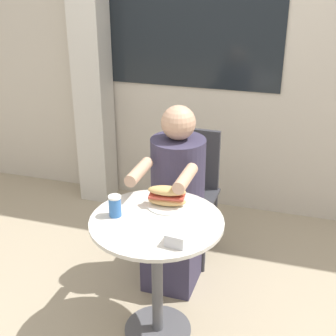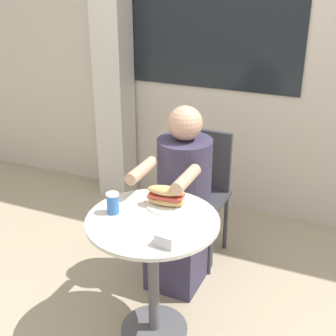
% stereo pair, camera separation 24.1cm
% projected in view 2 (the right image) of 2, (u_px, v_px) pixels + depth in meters
% --- Properties ---
extents(ground_plane, '(8.00, 8.00, 0.00)m').
position_uv_depth(ground_plane, '(154.00, 329.00, 2.63)').
color(ground_plane, tan).
extents(storefront_wall, '(8.00, 0.09, 2.80)m').
position_uv_depth(storefront_wall, '(244.00, 34.00, 3.39)').
color(storefront_wall, beige).
rests_on(storefront_wall, ground_plane).
extents(lattice_pillar, '(0.24, 0.24, 2.40)m').
position_uv_depth(lattice_pillar, '(113.00, 56.00, 3.68)').
color(lattice_pillar, beige).
rests_on(lattice_pillar, ground_plane).
extents(cafe_table, '(0.68, 0.68, 0.72)m').
position_uv_depth(cafe_table, '(153.00, 252.00, 2.41)').
color(cafe_table, beige).
rests_on(cafe_table, ground_plane).
extents(diner_chair, '(0.39, 0.39, 0.87)m').
position_uv_depth(diner_chair, '(201.00, 183.00, 3.15)').
color(diner_chair, '#333338').
rests_on(diner_chair, ground_plane).
extents(seated_diner, '(0.34, 0.60, 1.14)m').
position_uv_depth(seated_diner, '(182.00, 209.00, 2.87)').
color(seated_diner, '#38334C').
rests_on(seated_diner, ground_plane).
extents(sandwich_on_plate, '(0.21, 0.20, 0.11)m').
position_uv_depth(sandwich_on_plate, '(166.00, 197.00, 2.43)').
color(sandwich_on_plate, white).
rests_on(sandwich_on_plate, cafe_table).
extents(drink_cup, '(0.07, 0.07, 0.11)m').
position_uv_depth(drink_cup, '(113.00, 203.00, 2.37)').
color(drink_cup, '#336BB7').
rests_on(drink_cup, cafe_table).
extents(napkin_box, '(0.10, 0.10, 0.06)m').
position_uv_depth(napkin_box, '(168.00, 238.00, 2.12)').
color(napkin_box, silver).
rests_on(napkin_box, cafe_table).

